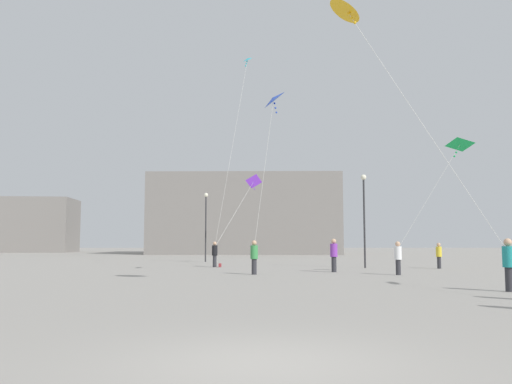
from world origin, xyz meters
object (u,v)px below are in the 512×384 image
at_px(person_in_green, 254,256).
at_px(building_left_hall, 27,225).
at_px(person_in_white, 398,257).
at_px(lamppost_east, 206,216).
at_px(kite_violet_delta, 253,182).
at_px(person_in_yellow, 439,254).
at_px(kite_amber_diamond, 347,11).
at_px(person_in_purple, 334,254).
at_px(building_centre_hall, 246,216).
at_px(kite_cyan_diamond, 247,65).
at_px(kite_emerald_delta, 459,146).
at_px(person_in_teal, 509,262).
at_px(handbag_beside_flyer, 220,265).
at_px(kite_cobalt_diamond, 274,99).
at_px(lamppost_west, 364,207).
at_px(person_in_black, 215,253).

relative_size(person_in_green, building_left_hall, 0.11).
distance_m(person_in_white, person_in_green, 7.27).
xyz_separation_m(person_in_white, lamppost_east, (-11.23, 17.99, 2.88)).
distance_m(kite_violet_delta, building_left_hall, 59.69).
height_order(person_in_yellow, building_left_hall, building_left_hall).
bearing_deg(person_in_white, kite_amber_diamond, 67.23).
relative_size(person_in_purple, building_left_hall, 0.12).
xyz_separation_m(person_in_purple, lamppost_east, (-8.40, 15.31, 2.79)).
bearing_deg(building_centre_hall, kite_cyan_diamond, -89.36).
xyz_separation_m(kite_emerald_delta, kite_cyan_diamond, (-10.87, 9.83, 7.53)).
distance_m(person_in_green, kite_amber_diamond, 13.34).
distance_m(person_in_teal, kite_emerald_delta, 10.51).
bearing_deg(kite_emerald_delta, handbag_beside_flyer, 144.29).
bearing_deg(kite_emerald_delta, kite_violet_delta, 125.11).
height_order(kite_violet_delta, building_left_hall, building_left_hall).
bearing_deg(building_left_hall, kite_amber_diamond, -60.29).
bearing_deg(person_in_green, building_left_hall, -120.07).
xyz_separation_m(kite_cobalt_diamond, lamppost_west, (6.12, 7.25, -5.09)).
height_order(kite_cobalt_diamond, building_left_hall, kite_cobalt_diamond).
relative_size(kite_emerald_delta, kite_cyan_diamond, 0.41).
distance_m(person_in_black, kite_violet_delta, 8.33).
distance_m(building_left_hall, handbag_beside_flyer, 63.18).
bearing_deg(building_left_hall, person_in_yellow, -48.46).
distance_m(person_in_green, building_centre_hall, 50.50).
relative_size(person_in_white, lamppost_west, 0.28).
bearing_deg(kite_cyan_diamond, kite_cobalt_diamond, -80.97).
height_order(kite_emerald_delta, building_centre_hall, building_centre_hall).
distance_m(person_in_black, person_in_purple, 9.15).
xyz_separation_m(kite_cobalt_diamond, kite_violet_delta, (-1.03, 14.36, -2.73)).
bearing_deg(building_left_hall, person_in_black, -56.88).
relative_size(kite_amber_diamond, lamppost_west, 1.48).
bearing_deg(building_left_hall, person_in_white, -54.20).
bearing_deg(kite_amber_diamond, person_in_yellow, 61.69).
bearing_deg(building_left_hall, person_in_teal, -57.17).
xyz_separation_m(kite_violet_delta, building_centre_hall, (-0.93, 36.32, -0.84)).
relative_size(person_in_white, kite_amber_diamond, 0.19).
height_order(person_in_teal, kite_emerald_delta, kite_emerald_delta).
bearing_deg(kite_amber_diamond, building_centre_hall, 93.97).
relative_size(kite_emerald_delta, kite_violet_delta, 0.84).
xyz_separation_m(person_in_green, kite_cobalt_diamond, (1.00, -0.39, 8.06)).
distance_m(kite_cobalt_diamond, lamppost_east, 19.32).
distance_m(person_in_white, kite_emerald_delta, 6.39).
bearing_deg(lamppost_west, person_in_purple, -120.24).
bearing_deg(kite_amber_diamond, handbag_beside_flyer, 106.97).
bearing_deg(kite_amber_diamond, person_in_black, 108.09).
xyz_separation_m(person_in_yellow, building_left_hall, (-48.54, 54.79, 3.51)).
height_order(person_in_white, building_left_hall, building_left_hall).
height_order(person_in_teal, person_in_purple, person_in_purple).
bearing_deg(lamppost_east, building_left_hall, 127.29).
bearing_deg(person_in_green, kite_amber_diamond, 47.18).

